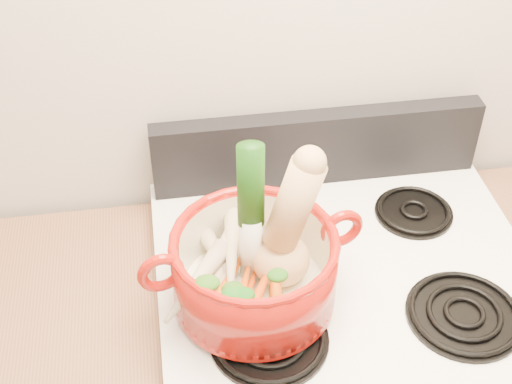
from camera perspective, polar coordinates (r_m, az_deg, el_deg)
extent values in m
cube|color=beige|center=(1.55, 5.06, 12.42)|extent=(3.50, 0.02, 2.60)
cube|color=white|center=(1.50, 7.22, -6.44)|extent=(0.78, 0.67, 0.03)
cube|color=black|center=(1.65, 4.93, 3.59)|extent=(0.76, 0.05, 0.18)
cylinder|color=black|center=(1.35, 1.06, -11.59)|extent=(0.22, 0.22, 0.02)
cylinder|color=black|center=(1.44, 16.32, -9.31)|extent=(0.22, 0.22, 0.02)
cylinder|color=black|center=(1.55, -0.81, -2.95)|extent=(0.17, 0.17, 0.02)
cylinder|color=black|center=(1.63, 12.52, -1.47)|extent=(0.17, 0.17, 0.02)
cylinder|color=#99120A|center=(1.34, -0.13, -6.22)|extent=(0.36, 0.36, 0.15)
torus|color=#99120A|center=(1.28, -7.62, -6.42)|extent=(0.09, 0.03, 0.09)
torus|color=#99120A|center=(1.36, 6.87, -2.91)|extent=(0.09, 0.03, 0.09)
cylinder|color=silver|center=(1.29, -0.39, -1.68)|extent=(0.05, 0.06, 0.32)
ellipsoid|color=#D3B982|center=(1.43, 0.49, -4.13)|extent=(0.09, 0.07, 0.04)
cone|color=beige|center=(1.38, -2.27, -6.16)|extent=(0.11, 0.22, 0.06)
cone|color=beige|center=(1.38, -2.76, -5.82)|extent=(0.13, 0.20, 0.06)
cone|color=beige|center=(1.39, -3.14, -4.83)|extent=(0.11, 0.20, 0.06)
cone|color=beige|center=(1.33, -4.85, -7.13)|extent=(0.16, 0.18, 0.06)
cone|color=beige|center=(1.38, -2.79, -4.69)|extent=(0.16, 0.21, 0.06)
cone|color=beige|center=(1.37, -1.94, -4.56)|extent=(0.08, 0.23, 0.06)
cone|color=#D14F0A|center=(1.32, -0.93, -9.01)|extent=(0.10, 0.16, 0.05)
cone|color=#DE4F0B|center=(1.34, -2.58, -7.89)|extent=(0.11, 0.16, 0.05)
cone|color=#CF590A|center=(1.35, 1.53, -6.96)|extent=(0.05, 0.16, 0.04)
cone|color=#E0590B|center=(1.32, -1.15, -8.21)|extent=(0.07, 0.14, 0.04)
cone|color=#D3410A|center=(1.30, 0.13, -8.42)|extent=(0.10, 0.15, 0.04)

